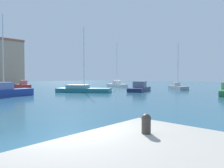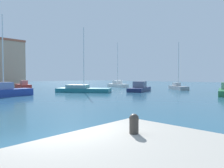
{
  "view_description": "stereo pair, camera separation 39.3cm",
  "coord_description": "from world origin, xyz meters",
  "px_view_note": "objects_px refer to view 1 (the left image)",
  "views": [
    {
      "loc": [
        -3.64,
        -5.0,
        2.44
      ],
      "look_at": [
        22.28,
        19.06,
        1.18
      ],
      "focal_mm": 32.55,
      "sensor_mm": 36.0,
      "label": 1
    },
    {
      "loc": [
        -3.37,
        -5.29,
        2.44
      ],
      "look_at": [
        22.28,
        19.06,
        1.18
      ],
      "focal_mm": 32.55,
      "sensor_mm": 36.0,
      "label": 2
    }
  ],
  "objects_px": {
    "mooring_bollard": "(146,123)",
    "motorboat_red_behind_lamppost": "(23,86)",
    "sailboat_teal_near_pier": "(83,89)",
    "sailboat_grey_far_left": "(177,87)",
    "sailboat_white_center_channel": "(117,84)",
    "sailboat_blue_distant_east": "(4,92)",
    "motorboat_navy_outer_mooring": "(140,88)"
  },
  "relations": [
    {
      "from": "mooring_bollard",
      "to": "sailboat_grey_far_left",
      "type": "height_order",
      "value": "sailboat_grey_far_left"
    },
    {
      "from": "sailboat_teal_near_pier",
      "to": "motorboat_red_behind_lamppost",
      "type": "bearing_deg",
      "value": 106.0
    },
    {
      "from": "mooring_bollard",
      "to": "sailboat_blue_distant_east",
      "type": "height_order",
      "value": "sailboat_blue_distant_east"
    },
    {
      "from": "sailboat_teal_near_pier",
      "to": "sailboat_grey_far_left",
      "type": "bearing_deg",
      "value": -24.71
    },
    {
      "from": "mooring_bollard",
      "to": "motorboat_red_behind_lamppost",
      "type": "height_order",
      "value": "motorboat_red_behind_lamppost"
    },
    {
      "from": "motorboat_navy_outer_mooring",
      "to": "sailboat_teal_near_pier",
      "type": "xyz_separation_m",
      "value": [
        -8.51,
        5.02,
        -0.07
      ]
    },
    {
      "from": "sailboat_blue_distant_east",
      "to": "motorboat_red_behind_lamppost",
      "type": "height_order",
      "value": "sailboat_blue_distant_east"
    },
    {
      "from": "sailboat_blue_distant_east",
      "to": "sailboat_teal_near_pier",
      "type": "bearing_deg",
      "value": -5.62
    },
    {
      "from": "motorboat_navy_outer_mooring",
      "to": "motorboat_red_behind_lamppost",
      "type": "bearing_deg",
      "value": 123.89
    },
    {
      "from": "sailboat_white_center_channel",
      "to": "motorboat_red_behind_lamppost",
      "type": "relative_size",
      "value": 1.74
    },
    {
      "from": "mooring_bollard",
      "to": "motorboat_navy_outer_mooring",
      "type": "height_order",
      "value": "motorboat_navy_outer_mooring"
    },
    {
      "from": "sailboat_teal_near_pier",
      "to": "sailboat_blue_distant_east",
      "type": "bearing_deg",
      "value": 174.38
    },
    {
      "from": "motorboat_navy_outer_mooring",
      "to": "sailboat_white_center_channel",
      "type": "bearing_deg",
      "value": 56.49
    },
    {
      "from": "sailboat_blue_distant_east",
      "to": "sailboat_white_center_channel",
      "type": "distance_m",
      "value": 29.13
    },
    {
      "from": "mooring_bollard",
      "to": "sailboat_white_center_channel",
      "type": "height_order",
      "value": "sailboat_white_center_channel"
    },
    {
      "from": "sailboat_grey_far_left",
      "to": "motorboat_red_behind_lamppost",
      "type": "xyz_separation_m",
      "value": [
        -20.95,
        21.22,
        0.11
      ]
    },
    {
      "from": "sailboat_grey_far_left",
      "to": "motorboat_red_behind_lamppost",
      "type": "relative_size",
      "value": 1.47
    },
    {
      "from": "sailboat_grey_far_left",
      "to": "sailboat_white_center_channel",
      "type": "height_order",
      "value": "sailboat_white_center_channel"
    },
    {
      "from": "mooring_bollard",
      "to": "sailboat_teal_near_pier",
      "type": "distance_m",
      "value": 27.4
    },
    {
      "from": "mooring_bollard",
      "to": "sailboat_white_center_channel",
      "type": "relative_size",
      "value": 0.05
    },
    {
      "from": "sailboat_blue_distant_east",
      "to": "motorboat_red_behind_lamppost",
      "type": "relative_size",
      "value": 1.61
    },
    {
      "from": "sailboat_teal_near_pier",
      "to": "sailboat_grey_far_left",
      "type": "relative_size",
      "value": 1.13
    },
    {
      "from": "mooring_bollard",
      "to": "sailboat_blue_distant_east",
      "type": "relative_size",
      "value": 0.05
    },
    {
      "from": "mooring_bollard",
      "to": "motorboat_navy_outer_mooring",
      "type": "bearing_deg",
      "value": 35.42
    },
    {
      "from": "sailboat_teal_near_pier",
      "to": "sailboat_white_center_channel",
      "type": "relative_size",
      "value": 0.95
    },
    {
      "from": "mooring_bollard",
      "to": "motorboat_red_behind_lamppost",
      "type": "xyz_separation_m",
      "value": [
        12.02,
        35.68,
        -0.58
      ]
    },
    {
      "from": "sailboat_blue_distant_east",
      "to": "motorboat_red_behind_lamppost",
      "type": "bearing_deg",
      "value": 58.36
    },
    {
      "from": "sailboat_white_center_channel",
      "to": "motorboat_red_behind_lamppost",
      "type": "distance_m",
      "value": 21.55
    },
    {
      "from": "motorboat_navy_outer_mooring",
      "to": "motorboat_red_behind_lamppost",
      "type": "distance_m",
      "value": 22.13
    },
    {
      "from": "sailboat_blue_distant_east",
      "to": "sailboat_teal_near_pier",
      "type": "distance_m",
      "value": 11.41
    },
    {
      "from": "sailboat_blue_distant_east",
      "to": "motorboat_red_behind_lamppost",
      "type": "xyz_separation_m",
      "value": [
        7.53,
        12.23,
        -0.01
      ]
    },
    {
      "from": "sailboat_grey_far_left",
      "to": "motorboat_red_behind_lamppost",
      "type": "distance_m",
      "value": 29.83
    }
  ]
}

